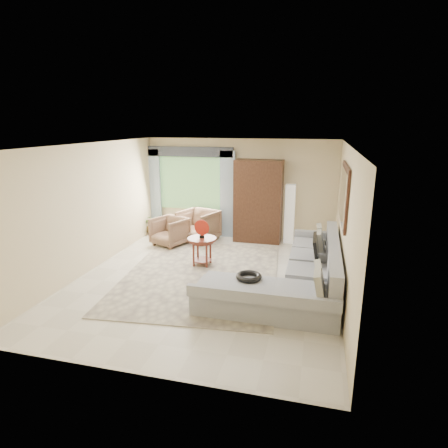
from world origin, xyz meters
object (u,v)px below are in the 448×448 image
(tv_screen, at_px, (316,249))
(sectional_sofa, at_px, (299,278))
(armoire, at_px, (258,201))
(armchair_left, at_px, (170,231))
(armchair_right, at_px, (198,226))
(potted_plant, at_px, (153,225))
(coffee_table, at_px, (202,251))
(floor_lamp, at_px, (290,214))

(tv_screen, bearing_deg, sectional_sofa, -123.59)
(armoire, bearing_deg, armchair_left, -156.53)
(sectional_sofa, distance_m, armchair_right, 3.71)
(sectional_sofa, distance_m, potted_plant, 4.97)
(coffee_table, bearing_deg, armoire, 66.98)
(coffee_table, xyz_separation_m, floor_lamp, (1.67, 2.10, 0.43))
(tv_screen, height_order, floor_lamp, floor_lamp)
(armchair_left, bearing_deg, armchair_right, 65.06)
(tv_screen, height_order, armchair_left, tv_screen)
(coffee_table, distance_m, armchair_right, 1.78)
(armoire, bearing_deg, armchair_right, -165.82)
(sectional_sofa, distance_m, armoire, 3.24)
(armchair_right, height_order, floor_lamp, floor_lamp)
(sectional_sofa, xyz_separation_m, potted_plant, (-4.13, 2.77, -0.02))
(armchair_left, height_order, floor_lamp, floor_lamp)
(armchair_left, distance_m, armchair_right, 0.79)
(armchair_right, relative_size, floor_lamp, 0.59)
(coffee_table, relative_size, armoire, 0.29)
(floor_lamp, bearing_deg, sectional_sofa, -81.67)
(armchair_left, xyz_separation_m, armchair_right, (0.59, 0.53, 0.05))
(tv_screen, relative_size, potted_plant, 1.41)
(potted_plant, bearing_deg, tv_screen, -28.36)
(armchair_right, bearing_deg, potted_plant, -169.96)
(sectional_sofa, height_order, armchair_left, sectional_sofa)
(coffee_table, bearing_deg, armchair_left, 136.66)
(armoire, bearing_deg, coffee_table, -113.02)
(coffee_table, xyz_separation_m, potted_plant, (-2.02, 1.92, -0.06))
(armchair_right, distance_m, armoire, 1.67)
(floor_lamp, bearing_deg, armchair_left, -161.51)
(armchair_left, bearing_deg, armoire, 46.64)
(sectional_sofa, height_order, potted_plant, sectional_sofa)
(sectional_sofa, relative_size, armchair_left, 4.45)
(tv_screen, xyz_separation_m, floor_lamp, (-0.70, 2.56, 0.03))
(coffee_table, height_order, armchair_right, armchair_right)
(floor_lamp, bearing_deg, coffee_table, -128.41)
(coffee_table, height_order, armchair_left, armchair_left)
(tv_screen, bearing_deg, armchair_right, 144.71)
(potted_plant, distance_m, armoire, 3.00)
(armchair_right, bearing_deg, armoire, 34.46)
(floor_lamp, bearing_deg, potted_plant, -177.14)
(coffee_table, relative_size, floor_lamp, 0.41)
(armchair_right, bearing_deg, sectional_sofa, -22.48)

